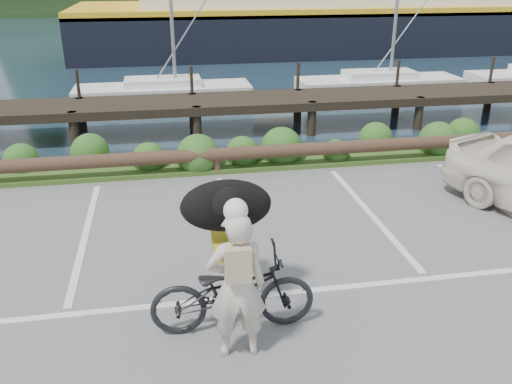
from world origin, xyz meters
The scene contains 6 objects.
ground centered at (0.00, 0.00, 0.00)m, with size 72.00×72.00×0.00m, color #5C5C5F.
vegetation_strip centered at (0.00, 5.30, 0.05)m, with size 34.00×1.60×0.10m, color #3D5B21.
log_rail centered at (0.00, 4.60, 0.00)m, with size 32.00×0.30×0.60m, color #443021, non-canonical shape.
bicycle centered at (-0.42, -1.06, 0.54)m, with size 0.72×2.07×1.09m, color black.
cyclist centered at (-0.44, -1.54, 0.93)m, with size 0.68×0.45×1.87m, color beige.
dog centered at (-0.41, -0.39, 1.44)m, with size 1.20×0.59×0.70m, color black.
Camera 1 is at (-1.15, -6.80, 4.31)m, focal length 38.00 mm.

